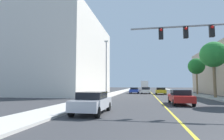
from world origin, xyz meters
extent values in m
plane|color=#38383A|center=(0.00, 42.00, 0.00)|extent=(192.00, 192.00, 0.00)
cube|color=beige|center=(-8.11, 42.00, 0.07)|extent=(2.75, 168.00, 0.15)
cube|color=#9E9B93|center=(8.11, 42.00, 0.07)|extent=(2.75, 168.00, 0.15)
cube|color=yellow|center=(0.00, 42.00, 0.00)|extent=(0.16, 144.00, 0.01)
cube|color=silver|center=(-17.92, 31.67, 7.85)|extent=(13.47, 24.98, 15.71)
cylinder|color=gray|center=(2.21, 8.85, 6.10)|extent=(9.85, 0.14, 0.14)
cube|color=black|center=(2.95, 8.85, 5.65)|extent=(0.32, 0.24, 0.84)
sphere|color=red|center=(2.95, 8.71, 5.90)|extent=(0.20, 0.20, 0.20)
cube|color=black|center=(1.22, 8.85, 5.65)|extent=(0.32, 0.24, 0.84)
sphere|color=red|center=(1.22, 8.71, 5.90)|extent=(0.20, 0.20, 0.20)
cube|color=black|center=(-0.50, 8.85, 5.65)|extent=(0.32, 0.24, 0.84)
sphere|color=red|center=(-0.50, 8.71, 5.90)|extent=(0.20, 0.20, 0.20)
cylinder|color=gray|center=(-7.24, 21.12, 4.20)|extent=(0.16, 0.16, 8.11)
cube|color=beige|center=(-7.24, 21.12, 8.41)|extent=(0.56, 0.28, 0.20)
cylinder|color=brown|center=(8.12, 23.02, 3.21)|extent=(0.39, 0.39, 6.13)
sphere|color=#287F33|center=(8.12, 23.02, 6.28)|extent=(3.68, 3.68, 3.68)
cone|color=#287F33|center=(9.22, 22.95, 6.08)|extent=(0.53, 1.89, 1.69)
cone|color=#287F33|center=(8.22, 24.12, 6.08)|extent=(1.77, 0.61, 1.24)
cone|color=#287F33|center=(7.01, 22.92, 6.08)|extent=(0.55, 1.59, 1.63)
cone|color=#287F33|center=(7.94, 21.93, 6.08)|extent=(1.74, 0.70, 1.67)
cylinder|color=brown|center=(8.07, 31.36, 2.80)|extent=(0.30, 0.30, 5.31)
sphere|color=#1E6B28|center=(8.07, 31.36, 5.46)|extent=(3.03, 3.03, 3.03)
cone|color=#1E6B28|center=(8.98, 31.43, 5.26)|extent=(0.53, 1.42, 1.28)
cone|color=#1E6B28|center=(7.92, 32.25, 5.26)|extent=(1.78, 0.75, 1.28)
cone|color=#1E6B28|center=(7.17, 31.29, 5.26)|extent=(0.52, 1.41, 1.21)
cone|color=#1E6B28|center=(8.25, 30.46, 5.26)|extent=(1.74, 0.77, 1.28)
cube|color=gold|center=(1.51, 32.77, 0.63)|extent=(1.97, 4.23, 0.62)
cube|color=black|center=(1.51, 32.61, 1.17)|extent=(1.71, 1.93, 0.46)
cylinder|color=black|center=(0.68, 34.33, 0.32)|extent=(0.23, 0.64, 0.64)
cylinder|color=black|center=(2.39, 34.31, 0.32)|extent=(0.23, 0.64, 0.64)
cylinder|color=black|center=(0.64, 31.23, 0.32)|extent=(0.23, 0.64, 0.64)
cylinder|color=black|center=(2.35, 31.21, 0.32)|extent=(0.23, 0.64, 0.64)
cube|color=#1E389E|center=(-3.89, 35.85, 0.62)|extent=(2.10, 4.24, 0.60)
cube|color=black|center=(-3.89, 35.71, 1.14)|extent=(1.77, 2.12, 0.42)
cylinder|color=black|center=(-4.66, 37.42, 0.32)|extent=(0.25, 0.65, 0.64)
cylinder|color=black|center=(-2.96, 37.34, 0.32)|extent=(0.25, 0.65, 0.64)
cylinder|color=black|center=(-4.81, 34.37, 0.32)|extent=(0.25, 0.65, 0.64)
cylinder|color=black|center=(-3.11, 34.29, 0.32)|extent=(0.25, 0.65, 0.64)
cube|color=red|center=(1.69, 14.00, 0.62)|extent=(1.88, 4.40, 0.59)
cube|color=black|center=(1.68, 13.88, 1.17)|extent=(1.63, 1.96, 0.51)
cylinder|color=black|center=(0.89, 15.64, 0.32)|extent=(0.23, 0.64, 0.64)
cylinder|color=black|center=(2.52, 15.63, 0.32)|extent=(0.23, 0.64, 0.64)
cylinder|color=black|center=(0.85, 12.37, 0.32)|extent=(0.23, 0.64, 0.64)
cylinder|color=black|center=(2.48, 12.35, 0.32)|extent=(0.23, 0.64, 0.64)
cube|color=#BCBCC1|center=(-5.21, 7.21, 0.64)|extent=(1.88, 4.07, 0.65)
cube|color=black|center=(-5.21, 7.28, 1.20)|extent=(1.63, 2.12, 0.47)
cylinder|color=black|center=(-4.43, 5.73, 0.32)|extent=(0.23, 0.64, 0.64)
cylinder|color=black|center=(-6.04, 5.76, 0.32)|extent=(0.23, 0.64, 0.64)
cylinder|color=black|center=(-4.38, 8.66, 0.32)|extent=(0.23, 0.64, 0.64)
cylinder|color=black|center=(-5.98, 8.69, 0.32)|extent=(0.23, 0.64, 0.64)
cube|color=white|center=(-1.38, 35.65, 0.60)|extent=(1.97, 4.45, 0.56)
cube|color=black|center=(-1.38, 35.69, 1.15)|extent=(1.72, 2.31, 0.54)
cylinder|color=black|center=(-2.22, 37.32, 0.32)|extent=(0.23, 0.64, 0.64)
cylinder|color=black|center=(-0.50, 37.30, 0.32)|extent=(0.23, 0.64, 0.64)
cylinder|color=black|center=(-2.26, 33.99, 0.32)|extent=(0.23, 0.64, 0.64)
cylinder|color=black|center=(-0.53, 33.97, 0.32)|extent=(0.23, 0.64, 0.64)
cube|color=silver|center=(-1.54, 61.54, 1.25)|extent=(2.40, 2.04, 1.60)
cube|color=silver|center=(-1.54, 57.91, 1.86)|extent=(2.41, 5.24, 2.82)
cylinder|color=black|center=(-2.59, 61.55, 0.45)|extent=(0.28, 0.90, 0.90)
cylinder|color=black|center=(-0.49, 61.54, 0.45)|extent=(0.28, 0.90, 0.90)
cylinder|color=black|center=(-2.60, 56.60, 0.45)|extent=(0.28, 0.90, 0.90)
cylinder|color=black|center=(-0.50, 56.60, 0.45)|extent=(0.28, 0.90, 0.90)
camera|label=1|loc=(-1.79, -4.25, 1.88)|focal=28.28mm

